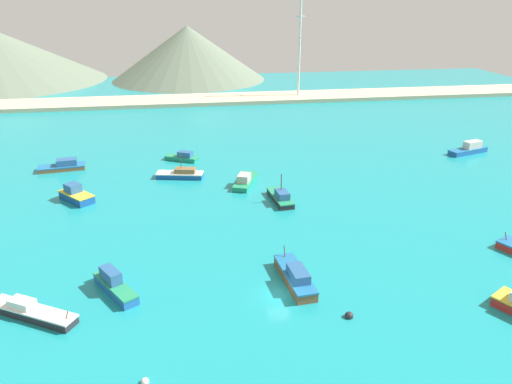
{
  "coord_description": "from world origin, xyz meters",
  "views": [
    {
      "loc": [
        -10.24,
        -47.31,
        32.93
      ],
      "look_at": [
        1.98,
        29.73,
        1.06
      ],
      "focal_mm": 34.18,
      "sensor_mm": 36.0,
      "label": 1
    }
  ],
  "objects_px": {
    "fishing_boat_14": "(281,197)",
    "buoy_1": "(349,316)",
    "fishing_boat_8": "(469,149)",
    "fishing_boat_13": "(31,312)",
    "fishing_boat_5": "(245,181)",
    "fishing_boat_10": "(295,277)",
    "radio_tower": "(299,49)",
    "buoy_0": "(145,382)",
    "fishing_boat_6": "(114,285)",
    "fishing_boat_12": "(181,174)",
    "fishing_boat_4": "(76,195)",
    "fishing_boat_1": "(183,157)",
    "fishing_boat_0": "(63,166)"
  },
  "relations": [
    {
      "from": "fishing_boat_5",
      "to": "fishing_boat_6",
      "type": "height_order",
      "value": "fishing_boat_6"
    },
    {
      "from": "fishing_boat_6",
      "to": "buoy_0",
      "type": "height_order",
      "value": "fishing_boat_6"
    },
    {
      "from": "fishing_boat_4",
      "to": "buoy_0",
      "type": "bearing_deg",
      "value": -72.95
    },
    {
      "from": "fishing_boat_10",
      "to": "fishing_boat_12",
      "type": "distance_m",
      "value": 41.59
    },
    {
      "from": "fishing_boat_1",
      "to": "fishing_boat_12",
      "type": "distance_m",
      "value": 10.57
    },
    {
      "from": "fishing_boat_8",
      "to": "fishing_boat_14",
      "type": "bearing_deg",
      "value": -156.75
    },
    {
      "from": "fishing_boat_5",
      "to": "buoy_1",
      "type": "bearing_deg",
      "value": -82.06
    },
    {
      "from": "buoy_0",
      "to": "radio_tower",
      "type": "xyz_separation_m",
      "value": [
        44.44,
        124.84,
        16.12
      ]
    },
    {
      "from": "fishing_boat_8",
      "to": "fishing_boat_14",
      "type": "distance_m",
      "value": 51.05
    },
    {
      "from": "fishing_boat_1",
      "to": "fishing_boat_8",
      "type": "distance_m",
      "value": 63.15
    },
    {
      "from": "fishing_boat_5",
      "to": "radio_tower",
      "type": "height_order",
      "value": "radio_tower"
    },
    {
      "from": "fishing_boat_14",
      "to": "buoy_0",
      "type": "relative_size",
      "value": 11.25
    },
    {
      "from": "fishing_boat_6",
      "to": "radio_tower",
      "type": "bearing_deg",
      "value": 65.99
    },
    {
      "from": "fishing_boat_0",
      "to": "fishing_boat_14",
      "type": "xyz_separation_m",
      "value": [
        39.92,
        -22.8,
        0.0
      ]
    },
    {
      "from": "fishing_boat_4",
      "to": "fishing_boat_8",
      "type": "height_order",
      "value": "fishing_boat_4"
    },
    {
      "from": "fishing_boat_6",
      "to": "fishing_boat_8",
      "type": "distance_m",
      "value": 84.13
    },
    {
      "from": "fishing_boat_14",
      "to": "fishing_boat_5",
      "type": "bearing_deg",
      "value": 118.86
    },
    {
      "from": "fishing_boat_0",
      "to": "fishing_boat_8",
      "type": "relative_size",
      "value": 0.93
    },
    {
      "from": "fishing_boat_1",
      "to": "fishing_boat_5",
      "type": "relative_size",
      "value": 0.78
    },
    {
      "from": "fishing_boat_0",
      "to": "fishing_boat_13",
      "type": "bearing_deg",
      "value": -82.63
    },
    {
      "from": "fishing_boat_0",
      "to": "fishing_boat_1",
      "type": "relative_size",
      "value": 1.27
    },
    {
      "from": "fishing_boat_0",
      "to": "fishing_boat_1",
      "type": "xyz_separation_m",
      "value": [
        23.85,
        2.09,
        -0.05
      ]
    },
    {
      "from": "fishing_boat_12",
      "to": "radio_tower",
      "type": "height_order",
      "value": "radio_tower"
    },
    {
      "from": "buoy_1",
      "to": "fishing_boat_5",
      "type": "bearing_deg",
      "value": 97.94
    },
    {
      "from": "fishing_boat_14",
      "to": "buoy_0",
      "type": "bearing_deg",
      "value": -117.95
    },
    {
      "from": "fishing_boat_5",
      "to": "fishing_boat_10",
      "type": "relative_size",
      "value": 0.96
    },
    {
      "from": "fishing_boat_1",
      "to": "fishing_boat_13",
      "type": "xyz_separation_m",
      "value": [
        -17.4,
        -51.98,
        -0.07
      ]
    },
    {
      "from": "fishing_boat_10",
      "to": "radio_tower",
      "type": "distance_m",
      "value": 115.19
    },
    {
      "from": "fishing_boat_14",
      "to": "buoy_0",
      "type": "distance_m",
      "value": 44.2
    },
    {
      "from": "fishing_boat_1",
      "to": "radio_tower",
      "type": "distance_m",
      "value": 74.39
    },
    {
      "from": "fishing_boat_8",
      "to": "buoy_0",
      "type": "xyz_separation_m",
      "value": [
        -67.62,
        -59.19,
        -0.83
      ]
    },
    {
      "from": "fishing_boat_8",
      "to": "fishing_boat_13",
      "type": "distance_m",
      "value": 93.23
    },
    {
      "from": "buoy_0",
      "to": "fishing_boat_6",
      "type": "bearing_deg",
      "value": 105.42
    },
    {
      "from": "fishing_boat_0",
      "to": "fishing_boat_14",
      "type": "relative_size",
      "value": 1.11
    },
    {
      "from": "fishing_boat_0",
      "to": "fishing_boat_8",
      "type": "xyz_separation_m",
      "value": [
        86.82,
        -2.65,
        0.17
      ]
    },
    {
      "from": "fishing_boat_14",
      "to": "buoy_1",
      "type": "xyz_separation_m",
      "value": [
        0.89,
        -32.63,
        -0.62
      ]
    },
    {
      "from": "fishing_boat_4",
      "to": "fishing_boat_5",
      "type": "height_order",
      "value": "fishing_boat_4"
    },
    {
      "from": "fishing_boat_6",
      "to": "buoy_0",
      "type": "xyz_separation_m",
      "value": [
        4.27,
        -15.48,
        -0.85
      ]
    },
    {
      "from": "fishing_boat_0",
      "to": "fishing_boat_6",
      "type": "xyz_separation_m",
      "value": [
        14.94,
        -46.36,
        0.19
      ]
    },
    {
      "from": "fishing_boat_8",
      "to": "fishing_boat_12",
      "type": "relative_size",
      "value": 1.08
    },
    {
      "from": "fishing_boat_12",
      "to": "radio_tower",
      "type": "bearing_deg",
      "value": 60.57
    },
    {
      "from": "fishing_boat_10",
      "to": "fishing_boat_14",
      "type": "bearing_deg",
      "value": 82.34
    },
    {
      "from": "fishing_boat_6",
      "to": "fishing_boat_8",
      "type": "relative_size",
      "value": 0.79
    },
    {
      "from": "fishing_boat_6",
      "to": "fishing_boat_12",
      "type": "bearing_deg",
      "value": 77.51
    },
    {
      "from": "fishing_boat_0",
      "to": "fishing_boat_1",
      "type": "height_order",
      "value": "fishing_boat_0"
    },
    {
      "from": "fishing_boat_8",
      "to": "buoy_1",
      "type": "height_order",
      "value": "fishing_boat_8"
    },
    {
      "from": "fishing_boat_0",
      "to": "fishing_boat_4",
      "type": "distance_m",
      "value": 17.76
    },
    {
      "from": "fishing_boat_12",
      "to": "fishing_boat_13",
      "type": "distance_m",
      "value": 44.74
    },
    {
      "from": "fishing_boat_12",
      "to": "buoy_1",
      "type": "relative_size",
      "value": 9.6
    },
    {
      "from": "fishing_boat_8",
      "to": "buoy_1",
      "type": "relative_size",
      "value": 10.41
    }
  ]
}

